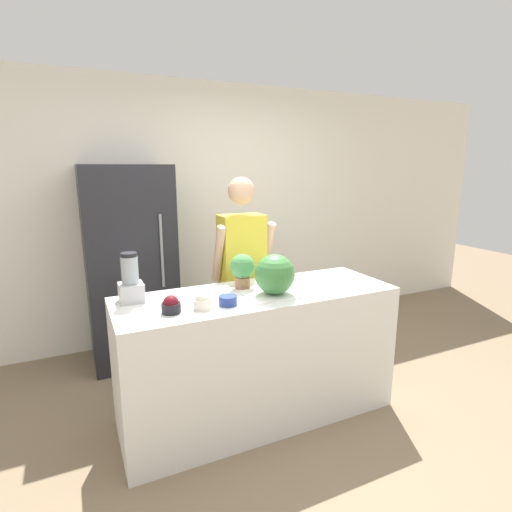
% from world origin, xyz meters
% --- Properties ---
extents(ground_plane, '(14.00, 14.00, 0.00)m').
position_xyz_m(ground_plane, '(0.00, 0.00, 0.00)').
color(ground_plane, '#7F6B51').
extents(wall_back, '(8.00, 0.06, 2.60)m').
position_xyz_m(wall_back, '(0.00, 1.99, 1.30)').
color(wall_back, white).
rests_on(wall_back, ground_plane).
extents(counter_island, '(1.92, 0.66, 0.93)m').
position_xyz_m(counter_island, '(0.00, 0.33, 0.47)').
color(counter_island, white).
rests_on(counter_island, ground_plane).
extents(refrigerator, '(0.75, 0.65, 1.79)m').
position_xyz_m(refrigerator, '(-0.67, 1.63, 0.90)').
color(refrigerator, '#232328').
rests_on(refrigerator, ground_plane).
extents(person, '(0.51, 0.27, 1.69)m').
position_xyz_m(person, '(0.15, 0.96, 0.88)').
color(person, '#4C608C').
rests_on(person, ground_plane).
extents(cutting_board, '(0.34, 0.30, 0.01)m').
position_xyz_m(cutting_board, '(0.05, 0.24, 0.94)').
color(cutting_board, white).
rests_on(cutting_board, counter_island).
extents(watermelon, '(0.27, 0.27, 0.27)m').
position_xyz_m(watermelon, '(0.07, 0.22, 1.08)').
color(watermelon, '#3D7F3D').
rests_on(watermelon, cutting_board).
extents(bowl_cherries, '(0.11, 0.11, 0.11)m').
position_xyz_m(bowl_cherries, '(-0.63, 0.20, 0.98)').
color(bowl_cherries, black).
rests_on(bowl_cherries, counter_island).
extents(bowl_cream, '(0.11, 0.11, 0.11)m').
position_xyz_m(bowl_cream, '(-0.44, 0.19, 0.98)').
color(bowl_cream, beige).
rests_on(bowl_cream, counter_island).
extents(bowl_small_blue, '(0.11, 0.11, 0.06)m').
position_xyz_m(bowl_small_blue, '(-0.28, 0.18, 0.96)').
color(bowl_small_blue, navy).
rests_on(bowl_small_blue, counter_island).
extents(blender, '(0.15, 0.15, 0.32)m').
position_xyz_m(blender, '(-0.81, 0.51, 1.06)').
color(blender, '#B7B7BC').
rests_on(blender, counter_island).
extents(potted_plant, '(0.18, 0.18, 0.24)m').
position_xyz_m(potted_plant, '(-0.05, 0.48, 1.07)').
color(potted_plant, '#996647').
rests_on(potted_plant, counter_island).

